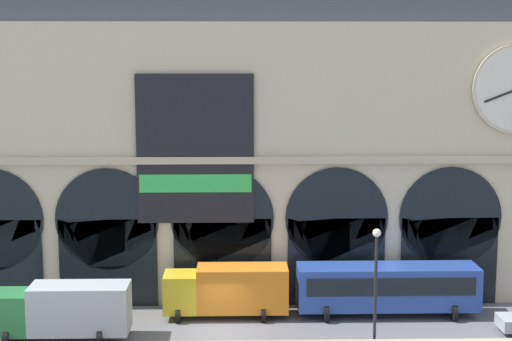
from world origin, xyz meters
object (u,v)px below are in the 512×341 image
bus_mideast (387,287)px  street_lamp_quayside (376,275)px  box_truck_midwest (64,309)px  box_truck_center (228,290)px

bus_mideast → street_lamp_quayside: 7.26m
box_truck_midwest → box_truck_center: same height
bus_mideast → box_truck_center: bearing=-179.7°
box_truck_midwest → street_lamp_quayside: bearing=-9.8°
box_truck_center → street_lamp_quayside: bearing=-39.4°
box_truck_center → bus_mideast: (9.75, 0.04, 0.08)m
box_truck_midwest → bus_mideast: 19.21m
bus_mideast → box_truck_midwest: bearing=-169.3°
box_truck_midwest → bus_mideast: size_ratio=0.68×
box_truck_midwest → bus_mideast: (18.87, 3.56, 0.08)m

